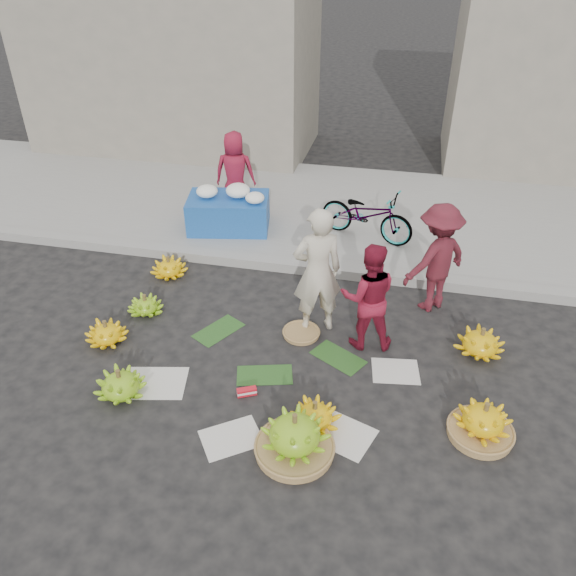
% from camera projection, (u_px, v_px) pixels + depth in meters
% --- Properties ---
extents(ground, '(80.00, 80.00, 0.00)m').
position_uv_depth(ground, '(277.00, 365.00, 6.74)').
color(ground, black).
rests_on(ground, ground).
extents(curb, '(40.00, 0.25, 0.15)m').
position_uv_depth(curb, '(310.00, 267.00, 8.49)').
color(curb, gray).
rests_on(curb, ground).
extents(sidewalk, '(40.00, 4.00, 0.12)m').
position_uv_depth(sidewalk, '(331.00, 210.00, 10.21)').
color(sidewalk, gray).
rests_on(sidewalk, ground).
extents(building_left, '(6.00, 3.00, 4.00)m').
position_uv_depth(building_left, '(173.00, 56.00, 12.23)').
color(building_left, gray).
rests_on(building_left, sidewalk).
extents(newspaper_scatter, '(3.20, 1.80, 0.00)m').
position_uv_depth(newspaper_scatter, '(260.00, 413.00, 6.08)').
color(newspaper_scatter, silver).
rests_on(newspaper_scatter, ground).
extents(banana_leaves, '(2.00, 1.00, 0.00)m').
position_uv_depth(banana_leaves, '(273.00, 353.00, 6.92)').
color(banana_leaves, '#1E4918').
rests_on(banana_leaves, ground).
extents(banana_bunch_0, '(0.56, 0.56, 0.32)m').
position_uv_depth(banana_bunch_0, '(107.00, 333.00, 7.04)').
color(banana_bunch_0, yellow).
rests_on(banana_bunch_0, ground).
extents(banana_bunch_1, '(0.71, 0.71, 0.36)m').
position_uv_depth(banana_bunch_1, '(120.00, 384.00, 6.23)').
color(banana_bunch_1, '#67A818').
rests_on(banana_bunch_1, ground).
extents(banana_bunch_2, '(0.88, 0.88, 0.52)m').
position_uv_depth(banana_bunch_2, '(295.00, 436.00, 5.52)').
color(banana_bunch_2, olive).
rests_on(banana_bunch_2, ground).
extents(banana_bunch_3, '(0.68, 0.68, 0.33)m').
position_uv_depth(banana_bunch_3, '(315.00, 415.00, 5.87)').
color(banana_bunch_3, yellow).
rests_on(banana_bunch_3, ground).
extents(banana_bunch_4, '(0.77, 0.77, 0.46)m').
position_uv_depth(banana_bunch_4, '(483.00, 422.00, 5.72)').
color(banana_bunch_4, olive).
rests_on(banana_bunch_4, ground).
extents(banana_bunch_5, '(0.66, 0.66, 0.37)m').
position_uv_depth(banana_bunch_5, '(481.00, 342.00, 6.85)').
color(banana_bunch_5, yellow).
rests_on(banana_bunch_5, ground).
extents(banana_bunch_6, '(0.58, 0.58, 0.29)m').
position_uv_depth(banana_bunch_6, '(146.00, 305.00, 7.58)').
color(banana_bunch_6, '#67A818').
rests_on(banana_bunch_6, ground).
extents(banana_bunch_7, '(0.60, 0.60, 0.32)m').
position_uv_depth(banana_bunch_7, '(169.00, 267.00, 8.37)').
color(banana_bunch_7, yellow).
rests_on(banana_bunch_7, ground).
extents(basket_spare, '(0.50, 0.50, 0.05)m').
position_uv_depth(basket_spare, '(301.00, 333.00, 7.22)').
color(basket_spare, olive).
rests_on(basket_spare, ground).
extents(incense_stack, '(0.23, 0.16, 0.09)m').
position_uv_depth(incense_stack, '(247.00, 392.00, 6.29)').
color(incense_stack, red).
rests_on(incense_stack, ground).
extents(vendor_cream, '(0.73, 0.62, 1.70)m').
position_uv_depth(vendor_cream, '(317.00, 272.00, 6.91)').
color(vendor_cream, beige).
rests_on(vendor_cream, ground).
extents(vendor_red, '(0.77, 0.64, 1.41)m').
position_uv_depth(vendor_red, '(368.00, 297.00, 6.71)').
color(vendor_red, maroon).
rests_on(vendor_red, ground).
extents(man_striped, '(1.11, 1.09, 1.53)m').
position_uv_depth(man_striped, '(437.00, 258.00, 7.36)').
color(man_striped, maroon).
rests_on(man_striped, ground).
extents(flower_table, '(1.45, 1.05, 0.77)m').
position_uv_depth(flower_table, '(229.00, 211.00, 9.32)').
color(flower_table, '#17499A').
rests_on(flower_table, sidewalk).
extents(grey_bucket, '(0.28, 0.28, 0.32)m').
position_uv_depth(grey_bucket, '(206.00, 217.00, 9.45)').
color(grey_bucket, slate).
rests_on(grey_bucket, sidewalk).
extents(flower_vendor, '(0.76, 0.56, 1.42)m').
position_uv_depth(flower_vendor, '(235.00, 173.00, 9.67)').
color(flower_vendor, maroon).
rests_on(flower_vendor, sidewalk).
extents(bicycle, '(1.01, 1.66, 0.83)m').
position_uv_depth(bicycle, '(367.00, 214.00, 8.98)').
color(bicycle, gray).
rests_on(bicycle, sidewalk).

